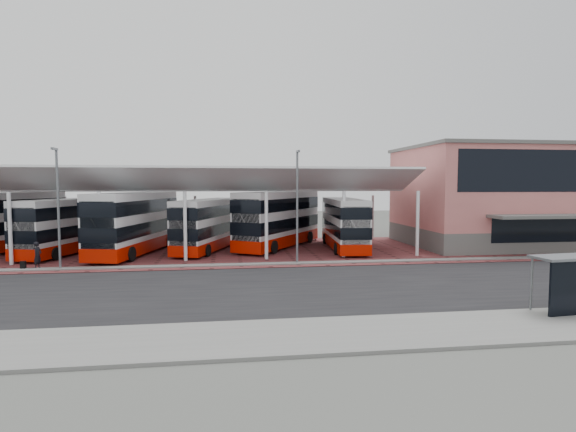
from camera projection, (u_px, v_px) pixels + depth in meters
name	position (u px, v px, depth m)	size (l,w,h in m)	color
ground	(280.00, 284.00, 25.61)	(140.00, 140.00, 0.00)	#494B46
road	(282.00, 288.00, 24.62)	(120.00, 14.00, 0.02)	black
forecourt	(285.00, 250.00, 38.73)	(72.00, 16.00, 0.06)	brown
sidewalk	(309.00, 336.00, 16.71)	(120.00, 4.00, 0.14)	slate
north_kerb	(269.00, 264.00, 31.73)	(120.00, 0.80, 0.14)	slate
yellow_line_near	(300.00, 321.00, 18.69)	(120.00, 0.12, 0.01)	#CE9405
yellow_line_far	(299.00, 319.00, 18.99)	(120.00, 0.12, 0.01)	#CE9405
canopy	(190.00, 183.00, 38.16)	(37.00, 11.63, 7.07)	white
terminal	(505.00, 196.00, 42.19)	(18.40, 14.40, 9.25)	#5B5956
lamp_west	(58.00, 205.00, 29.59)	(0.16, 0.90, 8.07)	slate
lamp_east	(297.00, 203.00, 31.78)	(0.16, 0.90, 8.07)	slate
bus_1	(69.00, 226.00, 36.80)	(5.43, 11.09, 4.46)	silver
bus_2	(135.00, 223.00, 36.65)	(5.50, 12.39, 4.98)	silver
bus_3	(208.00, 225.00, 38.51)	(5.77, 10.83, 4.38)	silver
bus_4	(279.00, 220.00, 40.45)	(8.90, 11.72, 5.00)	silver
bus_5	(344.00, 224.00, 39.31)	(3.34, 10.84, 4.40)	silver
pedestrian	(38.00, 255.00, 30.09)	(0.66, 0.43, 1.81)	black
suitcase	(23.00, 265.00, 29.78)	(0.32, 0.23, 0.55)	black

